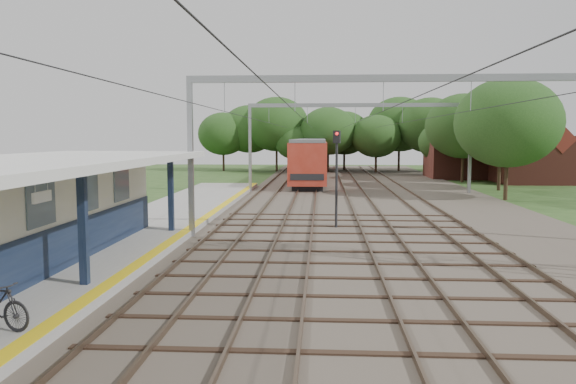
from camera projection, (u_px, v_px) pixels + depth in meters
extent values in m
cube|color=#473D33|center=(370.00, 200.00, 38.86)|extent=(18.00, 90.00, 0.10)
cube|color=gray|center=(128.00, 238.00, 23.65)|extent=(5.00, 52.00, 0.35)
cube|color=yellow|center=(180.00, 234.00, 23.49)|extent=(0.45, 52.00, 0.01)
cube|color=#101C34|center=(53.00, 251.00, 16.59)|extent=(0.06, 18.00, 1.40)
cube|color=slate|center=(51.00, 201.00, 16.45)|extent=(0.05, 16.00, 1.30)
cube|color=#101C34|center=(83.00, 227.00, 15.43)|extent=(0.22, 0.22, 3.20)
cube|color=#101C34|center=(171.00, 194.00, 24.37)|extent=(0.22, 0.22, 3.20)
cube|color=silver|center=(13.00, 164.00, 15.37)|extent=(6.40, 20.00, 0.24)
cube|color=white|center=(42.00, 197.00, 13.34)|extent=(0.06, 0.85, 0.26)
cube|color=brown|center=(252.00, 197.00, 39.34)|extent=(0.07, 88.00, 0.15)
cube|color=brown|center=(273.00, 198.00, 39.25)|extent=(0.07, 88.00, 0.15)
cube|color=brown|center=(295.00, 198.00, 39.16)|extent=(0.07, 88.00, 0.15)
cube|color=brown|center=(316.00, 198.00, 39.07)|extent=(0.07, 88.00, 0.15)
cube|color=brown|center=(348.00, 198.00, 38.94)|extent=(0.07, 88.00, 0.15)
cube|color=brown|center=(369.00, 198.00, 38.85)|extent=(0.07, 88.00, 0.15)
cube|color=brown|center=(400.00, 198.00, 38.72)|extent=(0.07, 88.00, 0.15)
cube|color=brown|center=(421.00, 199.00, 38.63)|extent=(0.07, 88.00, 0.15)
cube|color=gray|center=(191.00, 158.00, 24.16)|extent=(0.22, 0.22, 7.00)
cube|color=gray|center=(391.00, 78.00, 23.32)|extent=(17.00, 0.20, 0.30)
cube|color=gray|center=(250.00, 149.00, 44.03)|extent=(0.22, 0.22, 7.00)
cube|color=gray|center=(470.00, 149.00, 43.00)|extent=(0.22, 0.22, 7.00)
cube|color=gray|center=(359.00, 105.00, 43.18)|extent=(17.00, 0.20, 0.30)
cylinder|color=black|center=(262.00, 121.00, 38.77)|extent=(0.02, 88.00, 0.02)
cylinder|color=black|center=(305.00, 121.00, 38.59)|extent=(0.02, 88.00, 0.02)
cylinder|color=black|center=(359.00, 121.00, 38.37)|extent=(0.02, 88.00, 0.02)
cylinder|color=black|center=(413.00, 121.00, 38.15)|extent=(0.02, 88.00, 0.02)
cylinder|color=#382619|center=(237.00, 161.00, 70.36)|extent=(0.28, 0.28, 2.88)
ellipsoid|color=#1C4217|center=(237.00, 132.00, 70.01)|extent=(6.72, 6.72, 5.76)
cylinder|color=#382619|center=(286.00, 161.00, 72.00)|extent=(0.28, 0.28, 2.52)
ellipsoid|color=#1C4217|center=(286.00, 137.00, 71.70)|extent=(5.88, 5.88, 5.04)
cylinder|color=#382619|center=(333.00, 160.00, 68.62)|extent=(0.28, 0.28, 3.24)
ellipsoid|color=#1C4217|center=(333.00, 127.00, 68.23)|extent=(7.56, 7.56, 6.48)
cylinder|color=#382619|center=(381.00, 161.00, 70.27)|extent=(0.28, 0.28, 2.70)
ellipsoid|color=#1C4217|center=(381.00, 135.00, 69.95)|extent=(6.30, 6.30, 5.40)
cylinder|color=#382619|center=(491.00, 175.00, 46.05)|extent=(0.28, 0.28, 2.52)
ellipsoid|color=#1C4217|center=(492.00, 138.00, 45.75)|extent=(5.88, 5.88, 5.04)
cylinder|color=#382619|center=(452.00, 164.00, 61.89)|extent=(0.28, 0.28, 2.88)
ellipsoid|color=#1C4217|center=(453.00, 132.00, 61.55)|extent=(6.72, 6.72, 5.76)
cube|color=brown|center=(535.00, 160.00, 53.51)|extent=(7.00, 6.00, 4.50)
cube|color=maroon|center=(537.00, 126.00, 53.20)|extent=(4.99, 6.12, 4.99)
cube|color=brown|center=(466.00, 155.00, 59.74)|extent=(8.00, 6.00, 5.00)
cube|color=maroon|center=(467.00, 123.00, 59.41)|extent=(5.52, 6.12, 5.52)
cube|color=black|center=(310.00, 180.00, 53.19)|extent=(2.47, 17.66, 0.44)
cube|color=#A72819|center=(310.00, 160.00, 53.00)|extent=(3.09, 19.19, 3.39)
cube|color=black|center=(310.00, 156.00, 52.97)|extent=(3.13, 17.66, 0.96)
cube|color=slate|center=(310.00, 141.00, 52.82)|extent=(2.84, 19.19, 0.28)
cube|color=black|center=(313.00, 168.00, 72.85)|extent=(2.47, 17.66, 0.44)
cube|color=#A72819|center=(313.00, 154.00, 72.66)|extent=(3.09, 19.19, 3.39)
cube|color=black|center=(313.00, 151.00, 72.63)|extent=(3.13, 17.66, 0.96)
cube|color=slate|center=(313.00, 140.00, 72.48)|extent=(2.84, 19.19, 0.28)
cylinder|color=black|center=(336.00, 185.00, 26.66)|extent=(0.15, 0.15, 4.32)
cube|color=black|center=(337.00, 137.00, 26.44)|extent=(0.37, 0.29, 0.59)
sphere|color=red|center=(337.00, 134.00, 26.32)|extent=(0.15, 0.15, 0.15)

